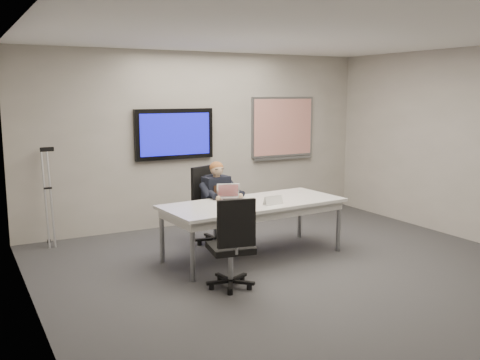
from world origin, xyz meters
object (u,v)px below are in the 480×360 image
office_chair_far (213,220)px  laptop (231,196)px  seated_person (221,214)px  conference_table (253,208)px  office_chair_near (232,260)px

office_chair_far → laptop: 0.72m
seated_person → laptop: 0.45m
office_chair_far → conference_table: bearing=-98.0°
office_chair_near → seated_person: bearing=-101.8°
conference_table → seated_person: seated_person is taller
conference_table → seated_person: size_ratio=2.05×
conference_table → laptop: size_ratio=6.55×
conference_table → office_chair_far: 0.89m
office_chair_near → office_chair_far: bearing=-98.4°
office_chair_far → laptop: office_chair_far is taller
office_chair_far → seated_person: size_ratio=0.92×
seated_person → laptop: bearing=-100.0°
office_chair_near → seated_person: (0.61, 1.49, 0.16)m
office_chair_far → seated_person: (0.02, -0.24, 0.14)m
office_chair_near → seated_person: seated_person is taller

